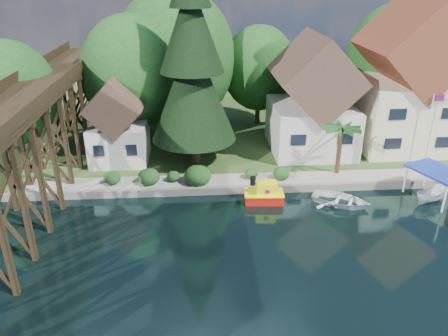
{
  "coord_description": "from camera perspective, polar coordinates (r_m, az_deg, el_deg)",
  "views": [
    {
      "loc": [
        -4.04,
        -23.28,
        16.56
      ],
      "look_at": [
        -2.04,
        6.0,
        3.2
      ],
      "focal_mm": 35.0,
      "sensor_mm": 36.0,
      "label": 1
    }
  ],
  "objects": [
    {
      "name": "house_center",
      "position": [
        45.68,
        22.58,
        9.8
      ],
      "size": [
        8.65,
        9.18,
        13.89
      ],
      "color": "beige",
      "rests_on": "bank"
    },
    {
      "name": "house_left",
      "position": [
        42.37,
        11.48,
        8.35
      ],
      "size": [
        7.64,
        8.64,
        11.02
      ],
      "color": "silver",
      "rests_on": "bank"
    },
    {
      "name": "bg_trees",
      "position": [
        45.76,
        2.56,
        12.76
      ],
      "size": [
        49.9,
        13.3,
        10.57
      ],
      "color": "#382314",
      "rests_on": "bank"
    },
    {
      "name": "bank",
      "position": [
        59.69,
        0.13,
        8.62
      ],
      "size": [
        140.0,
        52.0,
        0.5
      ],
      "primitive_type": "cube",
      "color": "#314B1E",
      "rests_on": "ground"
    },
    {
      "name": "trestle_bridge",
      "position": [
        32.83,
        -25.01,
        2.12
      ],
      "size": [
        4.12,
        44.18,
        9.3
      ],
      "color": "black",
      "rests_on": "ground"
    },
    {
      "name": "palm_tree",
      "position": [
        37.59,
        15.1,
        4.82
      ],
      "size": [
        3.46,
        3.46,
        4.53
      ],
      "color": "#382314",
      "rests_on": "bank"
    },
    {
      "name": "shrubs",
      "position": [
        35.97,
        -4.42,
        -0.83
      ],
      "size": [
        15.76,
        2.47,
        1.7
      ],
      "color": "#1B4518",
      "rests_on": "bank"
    },
    {
      "name": "conifer",
      "position": [
        37.62,
        -4.19,
        13.4
      ],
      "size": [
        7.49,
        7.49,
        18.43
      ],
      "color": "#382314",
      "rests_on": "bank"
    },
    {
      "name": "shed",
      "position": [
        40.47,
        -13.66,
        5.43
      ],
      "size": [
        5.09,
        5.4,
        7.85
      ],
      "color": "silver",
      "rests_on": "bank"
    },
    {
      "name": "promenade",
      "position": [
        37.67,
        11.95,
        -1.28
      ],
      "size": [
        50.0,
        2.6,
        0.06
      ],
      "primitive_type": "cube",
      "color": "gray",
      "rests_on": "bank"
    },
    {
      "name": "boat_canopy",
      "position": [
        37.53,
        25.75,
        -2.39
      ],
      "size": [
        4.25,
        4.93,
        2.67
      ],
      "color": "white",
      "rests_on": "ground"
    },
    {
      "name": "boat_white_a",
      "position": [
        34.91,
        15.05,
        -3.91
      ],
      "size": [
        5.41,
        4.9,
        0.92
      ],
      "primitive_type": "imported",
      "rotation": [
        0.0,
        0.0,
        1.08
      ],
      "color": "white",
      "rests_on": "ground"
    },
    {
      "name": "flagpole",
      "position": [
        42.3,
        25.31,
        5.48
      ],
      "size": [
        1.01,
        0.15,
        6.47
      ],
      "color": "white",
      "rests_on": "bank"
    },
    {
      "name": "seawall",
      "position": [
        36.15,
        9.39,
        -2.59
      ],
      "size": [
        60.0,
        0.4,
        0.62
      ],
      "primitive_type": "cube",
      "color": "slate",
      "rests_on": "ground"
    },
    {
      "name": "tugboat",
      "position": [
        34.14,
        5.3,
        -3.4
      ],
      "size": [
        3.12,
        1.84,
        2.2
      ],
      "color": "#AF150B",
      "rests_on": "ground"
    },
    {
      "name": "ground",
      "position": [
        28.85,
        4.95,
        -10.66
      ],
      "size": [
        140.0,
        140.0,
        0.0
      ],
      "primitive_type": "plane",
      "color": "black",
      "rests_on": "ground"
    }
  ]
}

